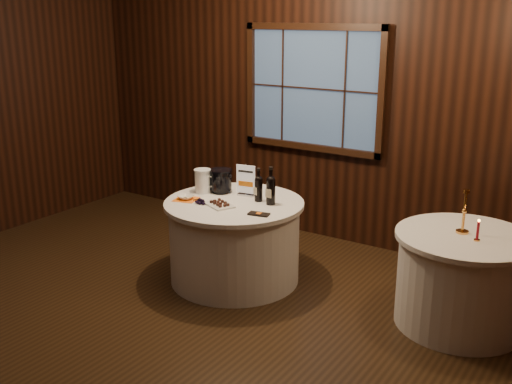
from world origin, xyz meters
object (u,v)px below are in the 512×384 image
Objects in this scene: main_table at (234,241)px; chocolate_box at (259,214)px; sign_stand at (246,185)px; glass_pitcher at (203,181)px; red_candle at (478,232)px; side_table at (461,280)px; grape_bunch at (202,201)px; chocolate_plate at (219,204)px; port_bottle_right at (271,188)px; brass_candlestick at (464,217)px; cracker_bowl at (186,197)px; port_bottle_left at (259,187)px; ice_bucket at (221,180)px.

chocolate_box is at bearing -25.70° from main_table.
main_table is at bearing -95.17° from sign_stand.
glass_pitcher is 2.52m from red_candle.
main_table is at bearing -171.47° from side_table.
grape_bunch reaches higher than chocolate_box.
chocolate_plate is 0.18m from grape_bunch.
side_table is 2.13m from chocolate_plate.
glass_pitcher is at bearing 171.14° from main_table.
grape_bunch is (-0.53, -0.33, -0.13)m from port_bottle_right.
brass_candlestick reaches higher than sign_stand.
side_table is 5.69× the size of grape_bunch.
main_table is 0.60m from cracker_bowl.
side_table is at bearing 4.99° from port_bottle_right.
glass_pitcher is 1.34× the size of red_candle.
chocolate_box is (0.41, -0.41, -0.10)m from sign_stand.
sign_stand is 0.88× the size of port_bottle_right.
port_bottle_left is (-1.82, -0.16, 0.52)m from side_table.
main_table is at bearing 79.77° from chocolate_plate.
grape_bunch is 2.35m from red_candle.
cracker_bowl reaches higher than main_table.
cracker_bowl is at bearing 175.08° from grape_bunch.
chocolate_box is 0.80m from cracker_bowl.
main_table is 5.71× the size of ice_bucket.
red_candle is at bearing 10.49° from chocolate_plate.
port_bottle_right reaches higher than cracker_bowl.
port_bottle_right is at bearing 92.24° from chocolate_box.
chocolate_plate is at bearing 2.25° from cracker_bowl.
port_bottle_left is at bearing -174.94° from side_table.
sign_stand is 0.99× the size of port_bottle_left.
ice_bucket is (-2.28, -0.13, 0.50)m from side_table.
cracker_bowl is 2.43m from brass_candlestick.
chocolate_plate reaches higher than side_table.
brass_candlestick reaches higher than chocolate_plate.
red_candle is at bearing 1.97° from chocolate_box.
port_bottle_left reaches higher than ice_bucket.
sign_stand is 0.87× the size of brass_candlestick.
ice_bucket is 1.18× the size of grape_bunch.
brass_candlestick reaches higher than port_bottle_right.
glass_pitcher is at bearing -168.34° from sign_stand.
chocolate_plate is (0.24, -0.35, -0.10)m from ice_bucket.
port_bottle_left is 1.80× the size of red_candle.
sign_stand reaches higher than ice_bucket.
sign_stand is 1.78× the size of red_candle.
grape_bunch is 2.24m from brass_candlestick.
sign_stand is (-0.02, 0.22, 0.49)m from main_table.
grape_bunch is at bearing -149.62° from port_bottle_right.
port_bottle_right reaches higher than red_candle.
chocolate_box is 0.61m from grape_bunch.
glass_pitcher is at bearing -150.92° from port_bottle_left.
chocolate_box is at bearing -34.40° from port_bottle_left.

